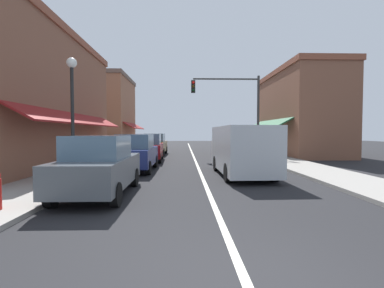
% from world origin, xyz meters
% --- Properties ---
extents(ground_plane, '(80.00, 80.00, 0.00)m').
position_xyz_m(ground_plane, '(0.00, 18.00, 0.00)').
color(ground_plane, black).
extents(sidewalk_left, '(2.60, 56.00, 0.12)m').
position_xyz_m(sidewalk_left, '(-5.50, 18.00, 0.06)').
color(sidewalk_left, gray).
rests_on(sidewalk_left, ground).
extents(sidewalk_right, '(2.60, 56.00, 0.12)m').
position_xyz_m(sidewalk_right, '(5.50, 18.00, 0.06)').
color(sidewalk_right, gray).
rests_on(sidewalk_right, ground).
extents(lane_center_stripe, '(0.14, 52.00, 0.01)m').
position_xyz_m(lane_center_stripe, '(0.00, 18.00, 0.00)').
color(lane_center_stripe, silver).
rests_on(lane_center_stripe, ground).
extents(storefront_left_block, '(5.84, 14.20, 7.37)m').
position_xyz_m(storefront_left_block, '(-9.06, 12.00, 3.69)').
color(storefront_left_block, brown).
rests_on(storefront_left_block, ground).
extents(storefront_right_block, '(5.53, 10.20, 7.00)m').
position_xyz_m(storefront_right_block, '(8.90, 20.00, 3.50)').
color(storefront_right_block, brown).
rests_on(storefront_right_block, ground).
extents(storefront_far_left, '(7.05, 8.20, 7.96)m').
position_xyz_m(storefront_far_left, '(-9.66, 28.00, 3.98)').
color(storefront_far_left, '#8E5B42').
rests_on(storefront_far_left, ground).
extents(parked_car_nearest_left, '(1.80, 4.11, 1.77)m').
position_xyz_m(parked_car_nearest_left, '(-3.26, 5.16, 0.88)').
color(parked_car_nearest_left, '#4C5156').
rests_on(parked_car_nearest_left, ground).
extents(parked_car_second_left, '(1.82, 4.12, 1.77)m').
position_xyz_m(parked_car_second_left, '(-3.09, 10.39, 0.88)').
color(parked_car_second_left, navy).
rests_on(parked_car_second_left, ground).
extents(parked_car_third_left, '(1.88, 4.15, 1.77)m').
position_xyz_m(parked_car_third_left, '(-3.04, 14.91, 0.88)').
color(parked_car_third_left, maroon).
rests_on(parked_car_third_left, ground).
extents(parked_car_far_left, '(1.86, 4.14, 1.77)m').
position_xyz_m(parked_car_far_left, '(-3.15, 20.15, 0.88)').
color(parked_car_far_left, brown).
rests_on(parked_car_far_left, ground).
extents(van_in_lane, '(2.09, 5.22, 2.12)m').
position_xyz_m(van_in_lane, '(1.73, 8.80, 1.15)').
color(van_in_lane, '#B2B7BC').
rests_on(van_in_lane, ground).
extents(traffic_signal_mast_arm, '(5.11, 0.50, 6.07)m').
position_xyz_m(traffic_signal_mast_arm, '(3.10, 17.56, 4.13)').
color(traffic_signal_mast_arm, '#333333').
rests_on(traffic_signal_mast_arm, ground).
extents(street_lamp_left_near, '(0.36, 0.36, 4.55)m').
position_xyz_m(street_lamp_left_near, '(-4.80, 7.16, 3.09)').
color(street_lamp_left_near, black).
rests_on(street_lamp_left_near, ground).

